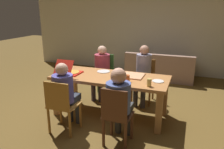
{
  "coord_description": "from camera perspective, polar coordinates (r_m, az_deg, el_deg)",
  "views": [
    {
      "loc": [
        1.38,
        -3.61,
        1.98
      ],
      "look_at": [
        0.0,
        0.1,
        0.78
      ],
      "focal_mm": 35.35,
      "sensor_mm": 36.0,
      "label": 1
    }
  ],
  "objects": [
    {
      "name": "person_3",
      "position": [
        4.92,
        -2.79,
        1.77
      ],
      "size": [
        0.34,
        0.54,
        1.18
      ],
      "color": "#3F3547",
      "rests_on": "ground"
    },
    {
      "name": "chair_1",
      "position": [
        3.22,
        1.14,
        -10.59
      ],
      "size": [
        0.4,
        0.4,
        0.92
      ],
      "color": "#54301F",
      "rests_on": "ground"
    },
    {
      "name": "plate_0",
      "position": [
        3.83,
        11.79,
        -1.72
      ],
      "size": [
        0.2,
        0.2,
        0.01
      ],
      "color": "white",
      "rests_on": "dining_table"
    },
    {
      "name": "pizza_box_0",
      "position": [
        4.22,
        -10.84,
        0.65
      ],
      "size": [
        0.34,
        0.54,
        0.31
      ],
      "color": "red",
      "rests_on": "dining_table"
    },
    {
      "name": "back_wall",
      "position": [
        7.04,
        9.25,
        12.47
      ],
      "size": [
        7.89,
        0.12,
        2.92
      ],
      "primitive_type": "cube",
      "color": "beige",
      "rests_on": "ground"
    },
    {
      "name": "person_2",
      "position": [
        3.66,
        -12.01,
        -4.14
      ],
      "size": [
        0.33,
        0.51,
        1.16
      ],
      "color": "#2D333E",
      "rests_on": "ground"
    },
    {
      "name": "couch",
      "position": [
        6.48,
        12.14,
        1.31
      ],
      "size": [
        1.9,
        0.76,
        0.76
      ],
      "color": "#92705F",
      "rests_on": "ground"
    },
    {
      "name": "dining_table",
      "position": [
        4.08,
        -0.49,
        -1.94
      ],
      "size": [
        2.13,
        0.88,
        0.77
      ],
      "color": "#BB7942",
      "rests_on": "ground"
    },
    {
      "name": "pizza_box_1",
      "position": [
        4.06,
        5.35,
        -0.3
      ],
      "size": [
        0.39,
        0.39,
        0.02
      ],
      "color": "tan",
      "rests_on": "dining_table"
    },
    {
      "name": "chair_0",
      "position": [
        4.86,
        8.29,
        -0.94
      ],
      "size": [
        0.44,
        0.46,
        0.91
      ],
      "color": "brown",
      "rests_on": "ground"
    },
    {
      "name": "plate_1",
      "position": [
        4.33,
        -2.22,
        0.8
      ],
      "size": [
        0.25,
        0.25,
        0.01
      ],
      "color": "white",
      "rests_on": "dining_table"
    },
    {
      "name": "ground_plane",
      "position": [
        4.34,
        -0.47,
        -10.22
      ],
      "size": [
        20.0,
        20.0,
        0.0
      ],
      "primitive_type": "plane",
      "color": "brown"
    },
    {
      "name": "drinking_glass_1",
      "position": [
        3.74,
        4.02,
        -1.01
      ],
      "size": [
        0.08,
        0.08,
        0.12
      ],
      "primitive_type": "cylinder",
      "color": "#BB5328",
      "rests_on": "dining_table"
    },
    {
      "name": "person_1",
      "position": [
        3.24,
        1.89,
        -6.25
      ],
      "size": [
        0.36,
        0.5,
        1.18
      ],
      "color": "#363737",
      "rests_on": "ground"
    },
    {
      "name": "drinking_glass_0",
      "position": [
        3.56,
        9.58,
        -2.09
      ],
      "size": [
        0.07,
        0.07,
        0.13
      ],
      "primitive_type": "cylinder",
      "color": "#E2BF62",
      "rests_on": "dining_table"
    },
    {
      "name": "chair_3",
      "position": [
        5.1,
        -2.14,
        0.06
      ],
      "size": [
        0.43,
        0.4,
        0.96
      ],
      "color": "#316B2E",
      "rests_on": "ground"
    },
    {
      "name": "chair_2",
      "position": [
        3.62,
        -13.03,
        -7.58
      ],
      "size": [
        0.45,
        0.4,
        0.9
      ],
      "color": "#9D692A",
      "rests_on": "ground"
    },
    {
      "name": "person_0",
      "position": [
        4.65,
        8.0,
        1.07
      ],
      "size": [
        0.31,
        0.53,
        1.24
      ],
      "color": "#3A383E",
      "rests_on": "ground"
    }
  ]
}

